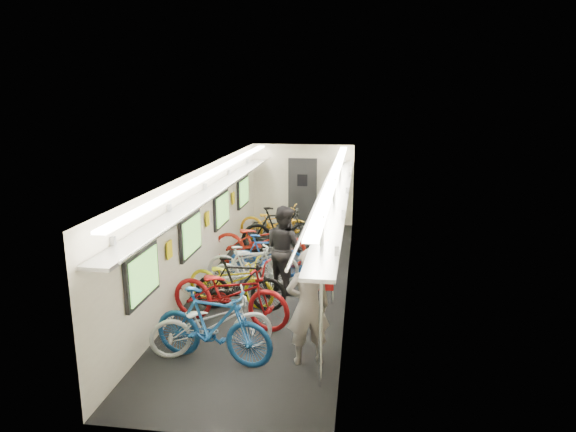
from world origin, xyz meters
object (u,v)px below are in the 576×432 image
(bicycle_1, at_px, (213,326))
(passenger_mid, at_px, (284,249))
(bicycle_0, at_px, (212,324))
(backpack, at_px, (325,277))
(passenger_near, at_px, (308,307))

(bicycle_1, xyz_separation_m, passenger_mid, (0.62, 2.95, 0.30))
(bicycle_0, xyz_separation_m, bicycle_1, (0.08, -0.22, 0.08))
(bicycle_1, height_order, passenger_mid, passenger_mid)
(bicycle_0, height_order, backpack, backpack)
(backpack, bearing_deg, bicycle_1, -170.98)
(passenger_near, relative_size, passenger_mid, 1.01)
(bicycle_1, height_order, backpack, backpack)
(passenger_near, xyz_separation_m, backpack, (0.22, 0.19, 0.40))
(passenger_near, distance_m, passenger_mid, 2.88)
(passenger_mid, bearing_deg, bicycle_0, 117.55)
(backpack, bearing_deg, passenger_mid, 107.01)
(backpack, bearing_deg, passenger_near, -142.61)
(passenger_near, bearing_deg, bicycle_1, -9.34)
(bicycle_0, relative_size, backpack, 4.86)
(bicycle_0, distance_m, passenger_near, 1.52)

